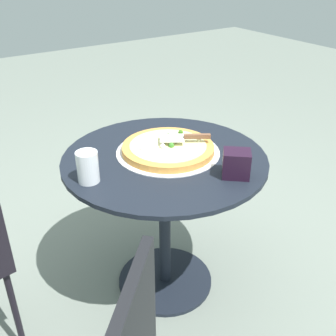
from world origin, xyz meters
name	(u,v)px	position (x,y,z in m)	size (l,w,h in m)	color
ground_plane	(165,281)	(0.00, 0.00, 0.00)	(10.00, 10.00, 0.00)	slate
patio_table	(165,193)	(0.00, 0.00, 0.51)	(0.84, 0.84, 0.68)	black
pizza_on_tray	(168,149)	(-0.02, 0.03, 0.70)	(0.43, 0.43, 0.05)	silver
pizza_server	(185,137)	(0.00, 0.10, 0.74)	(0.15, 0.20, 0.02)	silver
drinking_cup	(88,167)	(0.01, -0.34, 0.74)	(0.08, 0.08, 0.12)	white
napkin_dispenser	(236,164)	(0.28, 0.13, 0.74)	(0.10, 0.08, 0.10)	black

